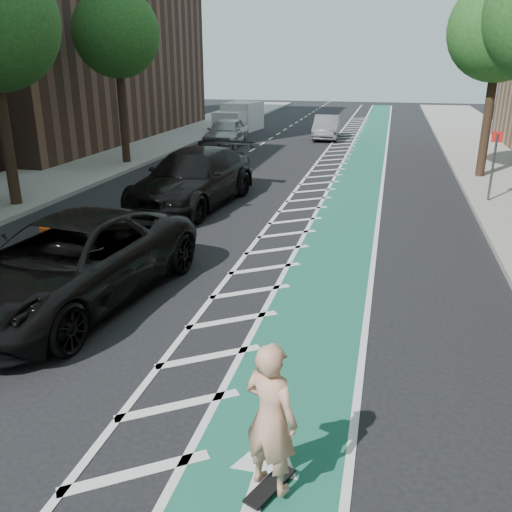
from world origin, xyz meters
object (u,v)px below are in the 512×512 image
(skateboarder, at_px, (271,418))
(barrel_a, at_px, (52,243))
(suv_near, at_px, (70,262))
(suv_far, at_px, (193,178))

(skateboarder, distance_m, barrel_a, 9.41)
(suv_near, distance_m, suv_far, 8.09)
(suv_near, bearing_deg, barrel_a, 138.35)
(suv_near, distance_m, barrel_a, 2.93)
(suv_near, bearing_deg, suv_far, 99.46)
(skateboarder, distance_m, suv_near, 6.53)
(suv_far, bearing_deg, suv_near, -81.85)
(skateboarder, xyz_separation_m, suv_near, (-5.03, 4.15, -0.15))
(barrel_a, bearing_deg, suv_near, -48.85)
(skateboarder, bearing_deg, suv_near, -16.13)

